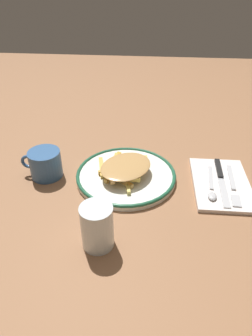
{
  "coord_description": "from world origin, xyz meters",
  "views": [
    {
      "loc": [
        -0.06,
        0.67,
        0.5
      ],
      "look_at": [
        0.0,
        0.0,
        0.03
      ],
      "focal_mm": 32.05,
      "sensor_mm": 36.0,
      "label": 1
    }
  ],
  "objects_px": {
    "fries_heap": "(123,167)",
    "fork": "(233,185)",
    "spoon": "(212,188)",
    "coffee_mug": "(45,164)",
    "knife": "(221,177)",
    "plate": "(126,175)",
    "napkin": "(221,184)",
    "water_glass": "(97,227)"
  },
  "relations": [
    {
      "from": "fries_heap",
      "to": "fork",
      "type": "xyz_separation_m",
      "value": [
        -0.29,
        0.02,
        -0.02
      ]
    },
    {
      "from": "spoon",
      "to": "coffee_mug",
      "type": "distance_m",
      "value": 0.46
    },
    {
      "from": "knife",
      "to": "spoon",
      "type": "height_order",
      "value": "spoon"
    },
    {
      "from": "plate",
      "to": "napkin",
      "type": "height_order",
      "value": "plate"
    },
    {
      "from": "napkin",
      "to": "fork",
      "type": "height_order",
      "value": "fork"
    },
    {
      "from": "napkin",
      "to": "plate",
      "type": "bearing_deg",
      "value": -2.26
    },
    {
      "from": "plate",
      "to": "napkin",
      "type": "bearing_deg",
      "value": 177.74
    },
    {
      "from": "plate",
      "to": "fork",
      "type": "xyz_separation_m",
      "value": [
        -0.29,
        0.02,
        0.0
      ]
    },
    {
      "from": "plate",
      "to": "spoon",
      "type": "bearing_deg",
      "value": 168.85
    },
    {
      "from": "fork",
      "to": "spoon",
      "type": "height_order",
      "value": "spoon"
    },
    {
      "from": "napkin",
      "to": "spoon",
      "type": "xyz_separation_m",
      "value": [
        0.03,
        0.03,
        0.01
      ]
    },
    {
      "from": "fork",
      "to": "spoon",
      "type": "bearing_deg",
      "value": 21.08
    },
    {
      "from": "napkin",
      "to": "water_glass",
      "type": "height_order",
      "value": "water_glass"
    },
    {
      "from": "plate",
      "to": "fries_heap",
      "type": "distance_m",
      "value": 0.03
    },
    {
      "from": "spoon",
      "to": "coffee_mug",
      "type": "relative_size",
      "value": 1.34
    },
    {
      "from": "fork",
      "to": "coffee_mug",
      "type": "bearing_deg",
      "value": -1.77
    },
    {
      "from": "water_glass",
      "to": "coffee_mug",
      "type": "xyz_separation_m",
      "value": [
        0.19,
        -0.23,
        -0.01
      ]
    },
    {
      "from": "fork",
      "to": "spoon",
      "type": "distance_m",
      "value": 0.06
    },
    {
      "from": "fries_heap",
      "to": "napkin",
      "type": "relative_size",
      "value": 0.89
    },
    {
      "from": "plate",
      "to": "spoon",
      "type": "height_order",
      "value": "spoon"
    },
    {
      "from": "napkin",
      "to": "coffee_mug",
      "type": "height_order",
      "value": "coffee_mug"
    },
    {
      "from": "knife",
      "to": "coffee_mug",
      "type": "xyz_separation_m",
      "value": [
        0.49,
        0.02,
        0.02
      ]
    },
    {
      "from": "fries_heap",
      "to": "knife",
      "type": "bearing_deg",
      "value": -178.16
    },
    {
      "from": "spoon",
      "to": "coffee_mug",
      "type": "height_order",
      "value": "coffee_mug"
    },
    {
      "from": "water_glass",
      "to": "coffee_mug",
      "type": "relative_size",
      "value": 0.9
    },
    {
      "from": "fries_heap",
      "to": "knife",
      "type": "relative_size",
      "value": 0.97
    },
    {
      "from": "napkin",
      "to": "fork",
      "type": "xyz_separation_m",
      "value": [
        -0.03,
        0.01,
        0.01
      ]
    },
    {
      "from": "napkin",
      "to": "fork",
      "type": "relative_size",
      "value": 1.29
    },
    {
      "from": "knife",
      "to": "spoon",
      "type": "bearing_deg",
      "value": 59.16
    },
    {
      "from": "plate",
      "to": "water_glass",
      "type": "height_order",
      "value": "water_glass"
    },
    {
      "from": "plate",
      "to": "spoon",
      "type": "relative_size",
      "value": 1.82
    },
    {
      "from": "fries_heap",
      "to": "coffee_mug",
      "type": "xyz_separation_m",
      "value": [
        0.22,
        0.01,
        0.0
      ]
    },
    {
      "from": "napkin",
      "to": "coffee_mug",
      "type": "distance_m",
      "value": 0.49
    },
    {
      "from": "plate",
      "to": "water_glass",
      "type": "relative_size",
      "value": 2.7
    },
    {
      "from": "spoon",
      "to": "water_glass",
      "type": "bearing_deg",
      "value": 36.41
    },
    {
      "from": "fries_heap",
      "to": "water_glass",
      "type": "relative_size",
      "value": 1.97
    },
    {
      "from": "coffee_mug",
      "to": "knife",
      "type": "bearing_deg",
      "value": -178.2
    },
    {
      "from": "knife",
      "to": "plate",
      "type": "bearing_deg",
      "value": 1.9
    },
    {
      "from": "plate",
      "to": "coffee_mug",
      "type": "relative_size",
      "value": 2.44
    },
    {
      "from": "fork",
      "to": "knife",
      "type": "distance_m",
      "value": 0.04
    },
    {
      "from": "napkin",
      "to": "water_glass",
      "type": "xyz_separation_m",
      "value": [
        0.3,
        0.23,
        0.05
      ]
    },
    {
      "from": "fries_heap",
      "to": "knife",
      "type": "distance_m",
      "value": 0.27
    }
  ]
}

